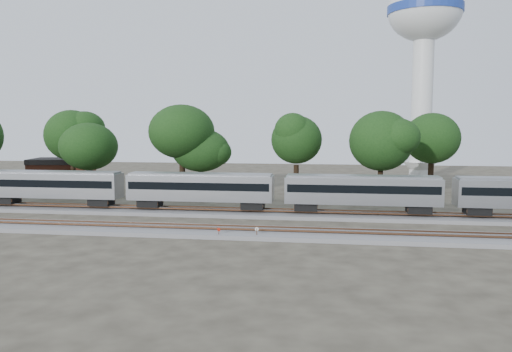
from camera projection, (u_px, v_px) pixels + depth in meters
The scene contains 16 objects.
ground at pixel (195, 224), 51.04m from camera, with size 160.00×160.00×0.00m, color #383328.
track_far at pixel (208, 212), 56.93m from camera, with size 160.00×5.00×0.73m.
track_near at pixel (184, 231), 47.08m from camera, with size 160.00×5.00×0.73m.
train at pixel (202, 187), 56.74m from camera, with size 86.83×2.99×4.41m.
switch_stand_red at pixel (219, 232), 44.50m from camera, with size 0.31×0.13×1.00m.
switch_stand_white at pixel (257, 232), 44.33m from camera, with size 0.35×0.08×1.09m.
switch_lever at pixel (239, 236), 45.13m from camera, with size 0.50×0.30×0.30m, color #512D19.
water_tower at pixel (424, 32), 86.12m from camera, with size 12.69×12.69×35.14m.
brick_building at pixel (62, 172), 82.75m from camera, with size 10.59×8.32×4.58m.
tree_1 at pixel (72, 135), 74.85m from camera, with size 8.69×8.69×12.25m.
tree_2 at pixel (89, 147), 71.39m from camera, with size 7.15×7.15×10.08m.
tree_3 at pixel (182, 132), 70.41m from camera, with size 9.31×9.31×13.13m.
tree_4 at pixel (201, 150), 71.02m from camera, with size 6.64×6.64×9.36m.
tree_5 at pixel (296, 140), 72.27m from camera, with size 8.10×8.10×11.42m.
tree_6 at pixel (381, 141), 65.05m from camera, with size 8.17×8.17×11.52m.
tree_7 at pixel (432, 138), 73.83m from camera, with size 8.28×8.28×11.67m.
Camera 1 is at (13.29, -48.88, 10.19)m, focal length 35.00 mm.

